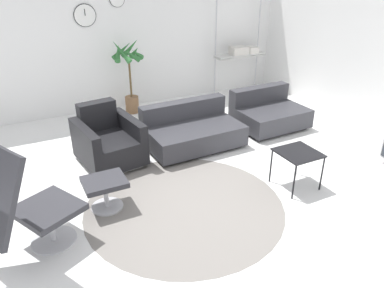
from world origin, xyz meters
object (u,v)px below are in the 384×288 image
Objects in this scene: lounge_chair at (8,195)px; ottoman at (105,187)px; couch_second at (268,114)px; couch_low at (192,131)px; side_table at (298,155)px; shelf_unit at (241,52)px; armchair_red at (108,143)px; potted_plant at (129,74)px.

lounge_chair reaches higher than ottoman.
couch_second is at bearing 84.14° from lounge_chair.
lounge_chair is 1.12m from ottoman.
side_table is at bearing 109.90° from couch_low.
lounge_chair is 5.65m from shelf_unit.
couch_low is at bearing 32.17° from ottoman.
lounge_chair is 0.63× the size of shelf_unit.
armchair_red is 2.05× the size of side_table.
potted_plant is at bearing -79.67° from couch_low.
side_table is at bearing 60.58° from lounge_chair.
couch_low is (1.26, -0.05, -0.06)m from armchair_red.
couch_second is (2.73, 0.02, -0.06)m from armchair_red.
shelf_unit is at bearing -159.25° from armchair_red.
ottoman is at bearing 164.79° from side_table.
side_table is at bearing -112.87° from shelf_unit.
ottoman is at bearing -114.00° from potted_plant.
shelf_unit is (2.43, 0.11, 0.13)m from potted_plant.
side_table is at bearing 61.60° from couch_second.
ottoman is at bearing 30.87° from couch_low.
shelf_unit is at bearing 37.96° from ottoman.
shelf_unit is (2.07, 1.86, 0.62)m from couch_low.
armchair_red reaches higher than side_table.
armchair_red is 3.83m from shelf_unit.
armchair_red is at bearing -3.57° from couch_low.
couch_low is (2.50, 1.46, -0.50)m from lounge_chair.
armchair_red is 0.49× the size of shelf_unit.
lounge_chair reaches higher than armchair_red.
ottoman is 3.04m from potted_plant.
ottoman is at bearing -142.04° from shelf_unit.
couch_second is at bearing -108.68° from shelf_unit.
side_table is at bearing -73.68° from potted_plant.
lounge_chair is 2.69× the size of ottoman.
lounge_chair reaches higher than couch_second.
side_table reaches higher than ottoman.
couch_second is at bearing 172.71° from armchair_red.
potted_plant is (0.90, 1.70, 0.43)m from armchair_red.
potted_plant is 0.68× the size of shelf_unit.
shelf_unit is (4.57, 3.32, 0.13)m from lounge_chair.
lounge_chair is 2.93m from couch_low.
armchair_red is at bearing -0.86° from couch_second.
couch_second reaches higher than ottoman.
potted_plant reaches higher than side_table.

